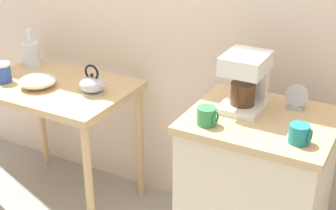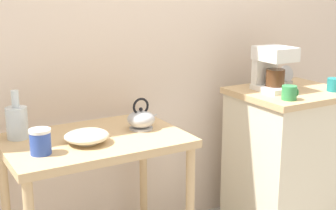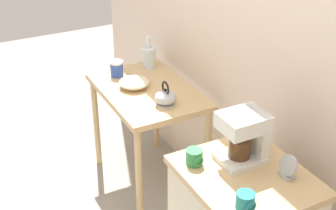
{
  "view_description": "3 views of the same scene",
  "coord_description": "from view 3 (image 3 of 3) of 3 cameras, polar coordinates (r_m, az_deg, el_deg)",
  "views": [
    {
      "loc": [
        1.19,
        -1.84,
        1.81
      ],
      "look_at": [
        0.2,
        -0.0,
        0.83
      ],
      "focal_mm": 50.74,
      "sensor_mm": 36.0,
      "label": 1
    },
    {
      "loc": [
        -1.35,
        -2.06,
        1.5
      ],
      "look_at": [
        -0.19,
        -0.04,
        0.91
      ],
      "focal_mm": 51.35,
      "sensor_mm": 36.0,
      "label": 2
    },
    {
      "loc": [
        2.15,
        -1.2,
        2.27
      ],
      "look_at": [
        -0.02,
        -0.07,
        0.93
      ],
      "focal_mm": 51.98,
      "sensor_mm": 36.0,
      "label": 3
    }
  ],
  "objects": [
    {
      "name": "mug_dark_teal",
      "position": [
        2.12,
        9.08,
        -11.07
      ],
      "size": [
        0.09,
        0.08,
        0.08
      ],
      "color": "teal",
      "rests_on": "kitchen_counter"
    },
    {
      "name": "glass_carafe_vase",
      "position": [
        3.62,
        -2.25,
        5.71
      ],
      "size": [
        0.1,
        0.1,
        0.24
      ],
      "color": "silver",
      "rests_on": "wooden_table"
    },
    {
      "name": "teakettle",
      "position": [
        3.1,
        -0.28,
        0.88
      ],
      "size": [
        0.17,
        0.14,
        0.17
      ],
      "color": "#B2B5BA",
      "rests_on": "wooden_table"
    },
    {
      "name": "canister_enamel",
      "position": [
        3.51,
        -6.04,
        4.27
      ],
      "size": [
        0.1,
        0.1,
        0.11
      ],
      "color": "#2D4CAD",
      "rests_on": "wooden_table"
    },
    {
      "name": "bowl_stoneware",
      "position": [
        3.34,
        -4.0,
        2.65
      ],
      "size": [
        0.21,
        0.21,
        0.07
      ],
      "color": "beige",
      "rests_on": "wooden_table"
    },
    {
      "name": "wooden_table",
      "position": [
        3.37,
        -2.4,
        0.33
      ],
      "size": [
        0.87,
        0.59,
        0.77
      ],
      "color": "tan",
      "rests_on": "ground_plane"
    },
    {
      "name": "mug_tall_green",
      "position": [
        2.36,
        3.11,
        -6.12
      ],
      "size": [
        0.09,
        0.08,
        0.08
      ],
      "color": "#338C4C",
      "rests_on": "kitchen_counter"
    },
    {
      "name": "table_clock",
      "position": [
        2.33,
        13.87,
        -7.14
      ],
      "size": [
        0.1,
        0.05,
        0.12
      ],
      "color": "#B2B5BA",
      "rests_on": "kitchen_counter"
    },
    {
      "name": "back_wall",
      "position": [
        2.77,
        10.98,
        9.82
      ],
      "size": [
        4.4,
        0.1,
        2.8
      ],
      "primitive_type": "cube",
      "color": "beige",
      "rests_on": "ground_plane"
    },
    {
      "name": "coffee_maker",
      "position": [
        2.36,
        9.12,
        -3.48
      ],
      "size": [
        0.18,
        0.22,
        0.26
      ],
      "color": "white",
      "rests_on": "kitchen_counter"
    }
  ]
}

